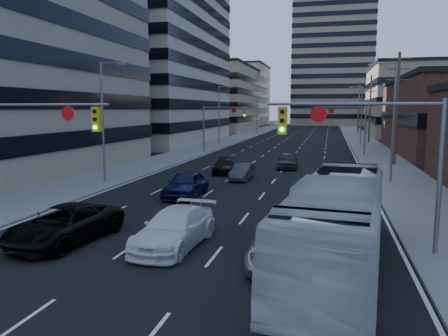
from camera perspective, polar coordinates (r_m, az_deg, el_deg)
name	(u,v)px	position (r m, az deg, el deg)	size (l,w,h in m)	color
ground	(88,327)	(12.55, -17.39, -19.19)	(400.00, 400.00, 0.00)	black
road_surface	(311,127)	(139.75, 11.25, 5.30)	(18.00, 300.00, 0.02)	black
sidewalk_left	(274,126)	(140.71, 6.55, 5.44)	(5.00, 300.00, 0.15)	slate
sidewalk_right	(349,127)	(139.73, 15.98, 5.17)	(5.00, 300.00, 0.15)	slate
office_left_mid	(131,59)	(77.38, -11.99, 13.80)	(26.00, 34.00, 28.00)	#ADA089
office_left_far	(211,99)	(113.56, -1.66, 8.94)	(20.00, 30.00, 16.00)	gray
office_right_far	(427,102)	(99.36, 24.95, 7.83)	(22.00, 28.00, 14.00)	gray
apartment_tower	(333,40)	(161.22, 14.07, 15.86)	(26.00, 26.00, 58.00)	gray
bg_block_left	(231,96)	(153.38, 0.87, 9.38)	(24.00, 24.00, 20.00)	#ADA089
bg_block_right	(422,107)	(141.92, 24.43, 7.21)	(22.00, 22.00, 12.00)	gray
signal_near_left	(32,137)	(22.09, -23.81, 3.76)	(6.59, 0.33, 6.00)	slate
signal_near_right	(370,143)	(17.62, 18.52, 3.17)	(6.59, 0.33, 6.00)	slate
signal_far_left	(221,119)	(56.20, -0.40, 6.41)	(6.09, 0.33, 6.00)	slate
signal_far_right	(345,120)	(54.55, 15.55, 6.09)	(6.09, 0.33, 6.00)	slate
utility_pole_block	(397,107)	(45.94, 21.66, 7.41)	(2.20, 0.28, 11.00)	#4C3D2D
utility_pole_midblock	(370,108)	(75.77, 18.54, 7.47)	(2.20, 0.28, 11.00)	#4C3D2D
utility_pole_distant	(359,108)	(105.70, 17.19, 7.49)	(2.20, 0.28, 11.00)	#4C3D2D
streetlight_left_near	(104,116)	(33.72, -15.35, 6.52)	(2.03, 0.22, 9.00)	slate
streetlight_left_mid	(220,113)	(66.54, -0.53, 7.26)	(2.03, 0.22, 9.00)	slate
streetlight_left_far	(257,111)	(100.84, 4.39, 7.40)	(2.03, 0.22, 9.00)	slate
streetlight_right_near	(391,116)	(34.79, 21.02, 6.31)	(2.03, 0.22, 9.00)	slate
streetlight_right_far	(360,113)	(69.65, 17.39, 6.93)	(2.03, 0.22, 9.00)	slate
black_pickup	(65,224)	(19.70, -20.05, -6.93)	(2.58, 5.60, 1.56)	black
white_van	(175,228)	(18.08, -6.47, -7.84)	(2.15, 5.28, 1.53)	white
silver_suv	(282,245)	(16.24, 7.60, -9.91)	(2.33, 5.06, 1.41)	#B1B2B6
transit_bus	(338,224)	(15.78, 14.65, -7.04)	(2.77, 11.85, 3.30)	#BABABA
sedan_blue	(186,184)	(28.03, -5.00, -2.12)	(1.94, 4.83, 1.65)	#0E1139
sedan_grey_center	(242,172)	(34.63, 2.40, -0.53)	(1.34, 3.85, 1.27)	#38383B
sedan_black_far	(224,166)	(38.14, 0.04, 0.22)	(1.73, 4.26, 1.24)	black
sedan_grey_right	(288,161)	(41.62, 8.35, 0.95)	(1.77, 4.39, 1.50)	#313133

